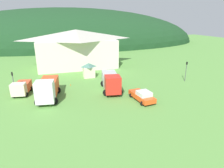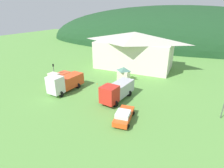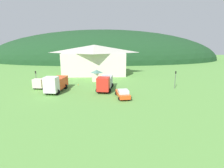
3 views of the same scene
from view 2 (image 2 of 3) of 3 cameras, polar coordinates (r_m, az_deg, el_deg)
name	(u,v)px [view 2 (image 2 of 3)]	position (r m, az deg, el deg)	size (l,w,h in m)	color
ground_plane	(115,98)	(31.30, 0.82, -4.50)	(200.00, 200.00, 0.00)	#5B9342
forested_hill_backdrop	(168,42)	(94.92, 17.75, 12.77)	(132.15, 60.00, 33.83)	#193D1E
depot_building	(134,50)	(47.75, 7.14, 10.95)	(20.61, 11.71, 9.38)	silver
play_shed_cream	(124,74)	(38.66, 3.79, 3.35)	(2.53, 2.28, 3.06)	beige
light_truck_cream	(59,77)	(39.59, -16.75, 2.29)	(3.01, 4.88, 2.32)	beige
heavy_rig_white	(65,82)	(34.35, -15.05, 0.53)	(3.89, 7.64, 3.61)	white
crane_truck_red	(117,91)	(29.94, 1.56, -2.12)	(3.93, 7.92, 3.29)	red
service_pickup_orange	(124,116)	(24.80, 3.80, -10.17)	(2.78, 5.11, 1.66)	#F1501C
traffic_light_west	(54,71)	(39.63, -18.25, 4.03)	(0.20, 0.32, 3.95)	#4C4C51
traffic_light_east	(224,103)	(29.03, 32.52, -5.20)	(0.20, 0.32, 3.95)	#4C4C51
traffic_cone_near_pickup	(97,84)	(37.24, -4.83, -0.04)	(0.36, 0.36, 0.53)	orange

